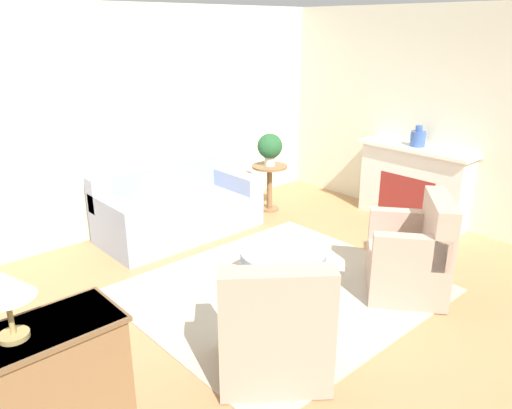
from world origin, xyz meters
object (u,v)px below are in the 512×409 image
object	(u,v)px
ottoman_table	(283,264)
vase_mantel_near	(418,138)
armchair_left	(273,332)
side_table	(270,180)
dresser	(27,402)
couch	(178,210)
table_lamp	(5,288)
potted_plant_on_side_table	(270,147)
armchair_right	(413,256)

from	to	relation	value
ottoman_table	vase_mantel_near	size ratio (longest dim) A/B	3.11
armchair_left	side_table	world-z (taller)	armchair_left
dresser	vase_mantel_near	distance (m)	5.39
couch	armchair_left	world-z (taller)	armchair_left
side_table	couch	bearing A→B (deg)	172.96
table_lamp	ottoman_table	bearing A→B (deg)	11.30
armchair_left	dresser	xyz separation A→B (m)	(-1.65, 0.36, 0.08)
dresser	armchair_left	bearing A→B (deg)	-12.43
side_table	table_lamp	bearing A→B (deg)	-150.89
side_table	dresser	distance (m)	4.74
couch	potted_plant_on_side_table	world-z (taller)	potted_plant_on_side_table
dresser	potted_plant_on_side_table	world-z (taller)	potted_plant_on_side_table
armchair_left	table_lamp	size ratio (longest dim) A/B	2.67
armchair_left	armchair_right	distance (m)	1.91
ottoman_table	side_table	distance (m)	2.34
dresser	table_lamp	bearing A→B (deg)	0.00
ottoman_table	table_lamp	bearing A→B (deg)	-168.70
armchair_right	table_lamp	bearing A→B (deg)	174.17
couch	table_lamp	bearing A→B (deg)	-137.27
armchair_left	vase_mantel_near	xyz separation A→B (m)	(3.66, 1.08, 0.76)
ottoman_table	armchair_left	bearing A→B (deg)	-138.07
armchair_left	ottoman_table	world-z (taller)	armchair_left
armchair_right	vase_mantel_near	size ratio (longest dim) A/B	3.94
armchair_left	ottoman_table	size ratio (longest dim) A/B	1.27
potted_plant_on_side_table	table_lamp	xyz separation A→B (m)	(-4.14, -2.31, 0.30)
armchair_right	dresser	world-z (taller)	armchair_right
armchair_right	side_table	size ratio (longest dim) A/B	1.64
dresser	vase_mantel_near	world-z (taller)	vase_mantel_near
couch	armchair_left	distance (m)	3.04
armchair_left	side_table	size ratio (longest dim) A/B	1.64
dresser	ottoman_table	bearing A→B (deg)	11.30
armchair_right	potted_plant_on_side_table	world-z (taller)	potted_plant_on_side_table
armchair_left	vase_mantel_near	distance (m)	3.89
vase_mantel_near	armchair_right	bearing A→B (deg)	-148.29
armchair_left	side_table	xyz separation A→B (m)	(2.50, 2.67, 0.06)
armchair_left	ottoman_table	distance (m)	1.34
armchair_right	table_lamp	distance (m)	3.67
ottoman_table	potted_plant_on_side_table	bearing A→B (deg)	49.76
armchair_right	side_table	xyz separation A→B (m)	(0.59, 2.67, 0.06)
potted_plant_on_side_table	vase_mantel_near	bearing A→B (deg)	-53.95
couch	armchair_left	bearing A→B (deg)	-110.14
dresser	couch	bearing A→B (deg)	42.73
ottoman_table	table_lamp	size ratio (longest dim) A/B	2.11
dresser	armchair_right	bearing A→B (deg)	-5.83
armchair_left	potted_plant_on_side_table	world-z (taller)	potted_plant_on_side_table
ottoman_table	table_lamp	world-z (taller)	table_lamp
couch	side_table	xyz separation A→B (m)	(1.45, -0.18, 0.14)
vase_mantel_near	armchair_left	bearing A→B (deg)	-163.56
armchair_left	table_lamp	world-z (taller)	table_lamp
armchair_left	vase_mantel_near	world-z (taller)	vase_mantel_near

